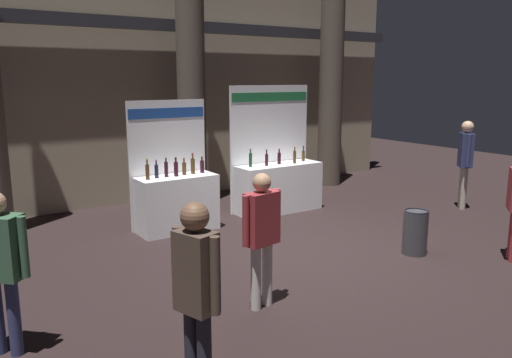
{
  "coord_description": "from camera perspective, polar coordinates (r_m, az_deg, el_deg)",
  "views": [
    {
      "loc": [
        -4.9,
        -6.02,
        2.72
      ],
      "look_at": [
        -0.59,
        0.45,
        1.17
      ],
      "focal_mm": 35.9,
      "sensor_mm": 36.0,
      "label": 1
    }
  ],
  "objects": [
    {
      "name": "trash_bin",
      "position": [
        8.39,
        17.31,
        -5.66
      ],
      "size": [
        0.38,
        0.38,
        0.71
      ],
      "color": "#38383D",
      "rests_on": "ground_plane"
    },
    {
      "name": "visitor_5",
      "position": [
        5.58,
        -26.67,
        -7.85
      ],
      "size": [
        0.5,
        0.5,
        1.66
      ],
      "rotation": [
        0.0,
        0.0,
        5.5
      ],
      "color": "navy",
      "rests_on": "ground_plane"
    },
    {
      "name": "visitor_1",
      "position": [
        11.49,
        22.29,
        2.34
      ],
      "size": [
        0.41,
        0.42,
        1.85
      ],
      "rotation": [
        0.0,
        0.0,
        0.83
      ],
      "color": "#ADA393",
      "rests_on": "ground_plane"
    },
    {
      "name": "hall_colonnade",
      "position": [
        11.66,
        -9.04,
        14.32
      ],
      "size": [
        12.58,
        1.4,
        6.94
      ],
      "color": "gray",
      "rests_on": "ground_plane"
    },
    {
      "name": "ground_plane",
      "position": [
        8.23,
        5.21,
        -8.1
      ],
      "size": [
        25.17,
        25.17,
        0.0
      ],
      "primitive_type": "plane",
      "color": "black"
    },
    {
      "name": "exhibitor_booth_1",
      "position": [
        10.52,
        2.42,
        -0.27
      ],
      "size": [
        1.91,
        0.66,
        2.57
      ],
      "color": "white",
      "rests_on": "ground_plane"
    },
    {
      "name": "visitor_3",
      "position": [
        4.26,
        -6.65,
        -12.0
      ],
      "size": [
        0.31,
        0.48,
        1.76
      ],
      "rotation": [
        0.0,
        0.0,
        1.87
      ],
      "color": "#23232D",
      "rests_on": "ground_plane"
    },
    {
      "name": "exhibitor_booth_0",
      "position": [
        9.29,
        -8.9,
        -2.07
      ],
      "size": [
        1.48,
        0.66,
        2.33
      ],
      "color": "white",
      "rests_on": "ground_plane"
    },
    {
      "name": "visitor_0",
      "position": [
        6.02,
        0.64,
        -5.6
      ],
      "size": [
        0.58,
        0.28,
        1.64
      ],
      "rotation": [
        0.0,
        0.0,
        3.32
      ],
      "color": "silver",
      "rests_on": "ground_plane"
    }
  ]
}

